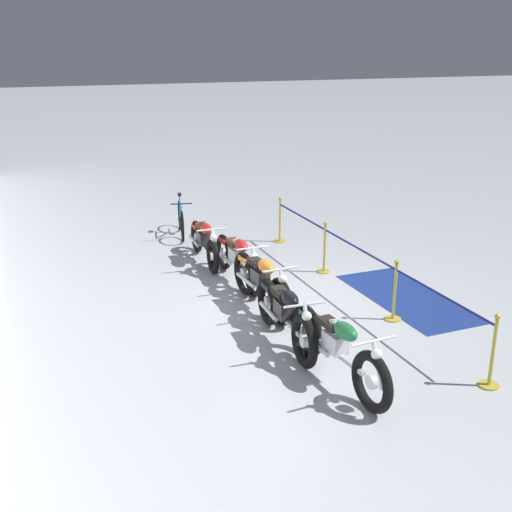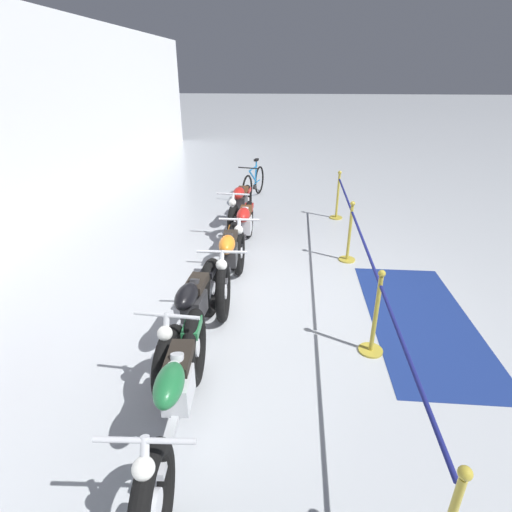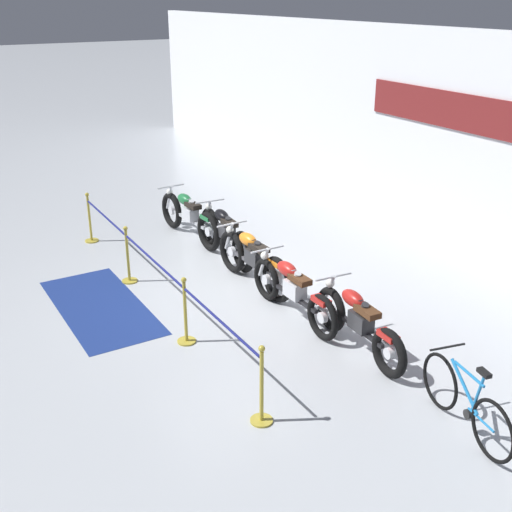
% 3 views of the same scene
% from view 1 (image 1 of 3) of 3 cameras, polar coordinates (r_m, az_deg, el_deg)
% --- Properties ---
extents(ground_plane, '(120.00, 120.00, 0.00)m').
position_cam_1_polar(ground_plane, '(11.36, 3.01, -4.20)').
color(ground_plane, '#B2B7BC').
extents(motorcycle_green_0, '(2.42, 0.62, 0.98)m').
position_cam_1_polar(motorcycle_green_0, '(8.73, 7.22, -8.22)').
color(motorcycle_green_0, black).
rests_on(motorcycle_green_0, ground).
extents(motorcycle_black_1, '(2.31, 0.62, 0.97)m').
position_cam_1_polar(motorcycle_black_1, '(9.71, 2.60, -5.26)').
color(motorcycle_black_1, black).
rests_on(motorcycle_black_1, ground).
extents(motorcycle_orange_2, '(2.26, 0.62, 0.97)m').
position_cam_1_polar(motorcycle_orange_2, '(10.96, 0.49, -2.31)').
color(motorcycle_orange_2, black).
rests_on(motorcycle_orange_2, ground).
extents(motorcycle_red_3, '(2.30, 0.62, 0.94)m').
position_cam_1_polar(motorcycle_red_3, '(12.18, -1.64, -0.23)').
color(motorcycle_red_3, black).
rests_on(motorcycle_red_3, ground).
extents(motorcycle_red_4, '(2.14, 0.62, 0.93)m').
position_cam_1_polar(motorcycle_red_4, '(13.32, -4.62, 1.31)').
color(motorcycle_red_4, black).
rests_on(motorcycle_red_4, ground).
extents(bicycle, '(1.71, 0.53, 0.96)m').
position_cam_1_polar(bicycle, '(15.27, -6.69, 3.24)').
color(bicycle, black).
rests_on(bicycle, ground).
extents(stanchion_far_left, '(7.10, 0.28, 1.05)m').
position_cam_1_polar(stanchion_far_left, '(10.63, 12.50, -2.27)').
color(stanchion_far_left, gold).
rests_on(stanchion_far_left, ground).
extents(stanchion_mid_left, '(0.28, 0.28, 1.05)m').
position_cam_1_polar(stanchion_mid_left, '(10.80, 12.18, -3.82)').
color(stanchion_mid_left, gold).
rests_on(stanchion_mid_left, ground).
extents(stanchion_mid_right, '(0.28, 0.28, 1.05)m').
position_cam_1_polar(stanchion_mid_right, '(12.79, 6.10, 0.08)').
color(stanchion_mid_right, gold).
rests_on(stanchion_mid_right, ground).
extents(stanchion_far_right, '(0.28, 0.28, 1.05)m').
position_cam_1_polar(stanchion_far_right, '(14.69, 2.15, 2.62)').
color(stanchion_far_right, gold).
rests_on(stanchion_far_right, ground).
extents(floor_banner, '(2.95, 1.33, 0.01)m').
position_cam_1_polar(floor_banner, '(11.88, 13.25, -3.63)').
color(floor_banner, navy).
rests_on(floor_banner, ground).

